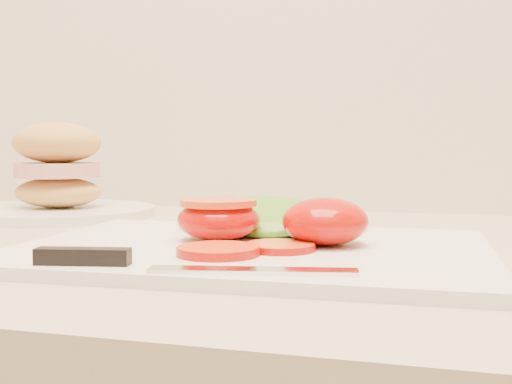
# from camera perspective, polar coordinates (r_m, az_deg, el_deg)

# --- Properties ---
(cutting_board) EXTENTS (0.41, 0.30, 0.01)m
(cutting_board) POSITION_cam_1_polar(r_m,az_deg,el_deg) (0.56, -0.28, -5.20)
(cutting_board) COLOR silver
(cutting_board) RESTS_ON counter
(tomato_half_dome) EXTENTS (0.07, 0.07, 0.04)m
(tomato_half_dome) POSITION_cam_1_polar(r_m,az_deg,el_deg) (0.56, 6.16, -2.60)
(tomato_half_dome) COLOR red
(tomato_half_dome) RESTS_ON cutting_board
(tomato_half_cut) EXTENTS (0.07, 0.07, 0.04)m
(tomato_half_cut) POSITION_cam_1_polar(r_m,az_deg,el_deg) (0.58, -3.35, -2.29)
(tomato_half_cut) COLOR red
(tomato_half_cut) RESTS_ON cutting_board
(tomato_slice_0) EXTENTS (0.06, 0.06, 0.01)m
(tomato_slice_0) POSITION_cam_1_polar(r_m,az_deg,el_deg) (0.50, -3.38, -5.23)
(tomato_slice_0) COLOR #F75D1E
(tomato_slice_0) RESTS_ON cutting_board
(tomato_slice_1) EXTENTS (0.06, 0.06, 0.01)m
(tomato_slice_1) POSITION_cam_1_polar(r_m,az_deg,el_deg) (0.53, 2.15, -4.88)
(tomato_slice_1) COLOR #F75D1E
(tomato_slice_1) RESTS_ON cutting_board
(lettuce_leaf_0) EXTENTS (0.16, 0.11, 0.03)m
(lettuce_leaf_0) POSITION_cam_1_polar(r_m,az_deg,el_deg) (0.64, 0.11, -2.21)
(lettuce_leaf_0) COLOR #5F9D29
(lettuce_leaf_0) RESTS_ON cutting_board
(lettuce_leaf_1) EXTENTS (0.14, 0.12, 0.03)m
(lettuce_leaf_1) POSITION_cam_1_polar(r_m,az_deg,el_deg) (0.63, 4.60, -2.47)
(lettuce_leaf_1) COLOR #5F9D29
(lettuce_leaf_1) RESTS_ON cutting_board
(knife) EXTENTS (0.23, 0.05, 0.01)m
(knife) POSITION_cam_1_polar(r_m,az_deg,el_deg) (0.46, -9.69, -6.14)
(knife) COLOR silver
(knife) RESTS_ON cutting_board
(sandwich_plate) EXTENTS (0.26, 0.26, 0.13)m
(sandwich_plate) POSITION_cam_1_polar(r_m,az_deg,el_deg) (0.90, -17.19, 0.84)
(sandwich_plate) COLOR white
(sandwich_plate) RESTS_ON counter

